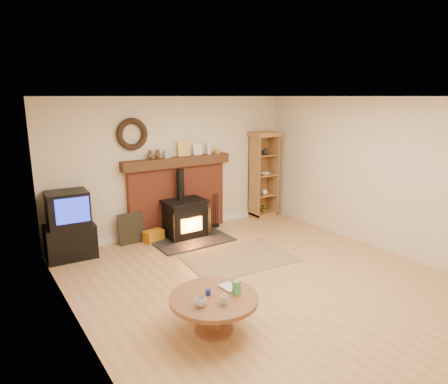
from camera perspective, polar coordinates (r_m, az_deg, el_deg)
ground at (r=5.91m, az=5.81°, el=-12.64°), size 5.50×5.50×0.00m
room_shell at (r=5.44m, az=5.45°, el=4.11°), size 5.02×5.52×2.61m
chimney_breast at (r=7.76m, az=-6.62°, el=0.04°), size 2.20×0.22×1.78m
wood_stove at (r=7.52m, az=-5.50°, el=-3.95°), size 1.40×1.00×1.28m
area_rug at (r=6.66m, az=2.11°, el=-9.42°), size 1.79×1.30×0.01m
tv_unit at (r=6.98m, az=-21.23°, el=-4.61°), size 0.80×0.58×1.12m
curio_cabinet at (r=8.72m, az=5.59°, el=2.47°), size 0.60×0.43×1.87m
firelog_box at (r=7.46m, az=-10.01°, el=-6.21°), size 0.38×0.28×0.21m
leaning_painting at (r=7.41m, az=-13.14°, el=-5.07°), size 0.47×0.13×0.56m
fire_tools at (r=8.16m, az=-1.23°, el=-4.07°), size 0.16×0.16×0.70m
coffee_table at (r=4.64m, az=-1.42°, el=-15.56°), size 1.01×1.01×0.59m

